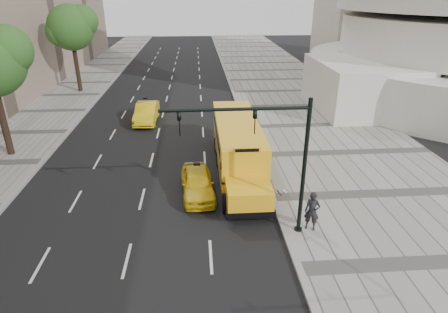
{
  "coord_description": "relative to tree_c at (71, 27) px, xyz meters",
  "views": [
    {
      "loc": [
        2.14,
        -22.66,
        10.34
      ],
      "look_at": [
        3.5,
        -4.0,
        1.9
      ],
      "focal_mm": 30.0,
      "sensor_mm": 36.0,
      "label": 1
    }
  ],
  "objects": [
    {
      "name": "traffic_signal",
      "position": [
        15.61,
        -26.95,
        -2.63
      ],
      "size": [
        6.18,
        0.36,
        6.4
      ],
      "color": "black",
      "rests_on": "ground"
    },
    {
      "name": "pedestrian",
      "position": [
        17.6,
        -26.89,
        -5.64
      ],
      "size": [
        0.8,
        0.68,
        1.88
      ],
      "primitive_type": "imported",
      "rotation": [
        0.0,
        0.0,
        -0.4
      ],
      "color": "black",
      "rests_on": "sidewalk_museum"
    },
    {
      "name": "curb_far",
      "position": [
        2.41,
        -18.36,
        -6.65
      ],
      "size": [
        0.3,
        140.0,
        0.15
      ],
      "primitive_type": "cube",
      "color": "gray",
      "rests_on": "ground"
    },
    {
      "name": "curb_museum",
      "position": [
        16.41,
        -18.36,
        -6.65
      ],
      "size": [
        0.3,
        140.0,
        0.15
      ],
      "primitive_type": "cube",
      "color": "gray",
      "rests_on": "ground"
    },
    {
      "name": "school_bus",
      "position": [
        14.91,
        -20.06,
        -4.96
      ],
      "size": [
        2.96,
        11.56,
        3.19
      ],
      "color": "yellow",
      "rests_on": "ground"
    },
    {
      "name": "ground",
      "position": [
        10.41,
        -18.36,
        -6.73
      ],
      "size": [
        140.0,
        140.0,
        0.0
      ],
      "primitive_type": "plane",
      "color": "black",
      "rests_on": "ground"
    },
    {
      "name": "taxi_near",
      "position": [
        12.41,
        -23.1,
        -6.01
      ],
      "size": [
        1.99,
        4.31,
        1.43
      ],
      "primitive_type": "imported",
      "rotation": [
        0.0,
        0.0,
        0.07
      ],
      "color": "yellow",
      "rests_on": "ground"
    },
    {
      "name": "taxi_far",
      "position": [
        8.25,
        -10.48,
        -5.94
      ],
      "size": [
        1.77,
        4.83,
        1.58
      ],
      "primitive_type": "imported",
      "rotation": [
        0.0,
        0.0,
        -0.02
      ],
      "color": "yellow",
      "rests_on": "ground"
    },
    {
      "name": "sidewalk_museum",
      "position": [
        22.41,
        -18.36,
        -6.65
      ],
      "size": [
        12.0,
        140.0,
        0.15
      ],
      "primitive_type": "cube",
      "color": "gray",
      "rests_on": "ground"
    },
    {
      "name": "tree_c",
      "position": [
        0.0,
        0.0,
        0.0
      ],
      "size": [
        5.15,
        4.58,
        8.98
      ],
      "color": "black",
      "rests_on": "ground"
    }
  ]
}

